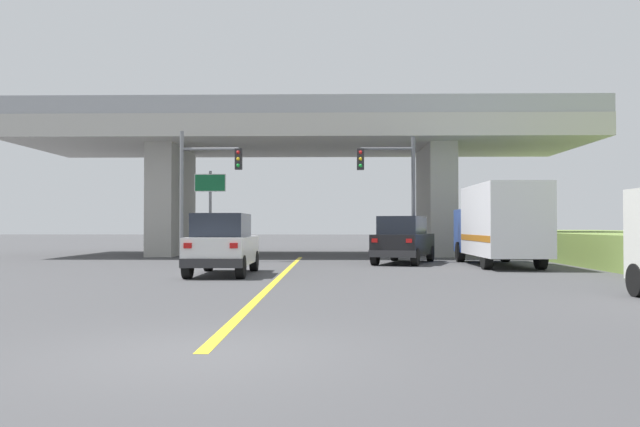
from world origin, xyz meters
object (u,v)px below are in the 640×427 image
object	(u,v)px
box_truck	(499,224)
traffic_signal_farside	(201,180)
suv_lead	(223,244)
suv_crossing	(403,240)
traffic_signal_nearside	(395,182)
highway_sign	(210,194)

from	to	relation	value
box_truck	traffic_signal_farside	world-z (taller)	traffic_signal_farside
suv_lead	box_truck	xyz separation A→B (m)	(10.33, 4.80, 0.67)
suv_crossing	traffic_signal_nearside	world-z (taller)	traffic_signal_nearside
suv_crossing	traffic_signal_nearside	xyz separation A→B (m)	(-0.26, 1.24, 2.59)
suv_lead	traffic_signal_farside	size ratio (longest dim) A/B	0.75
suv_crossing	box_truck	world-z (taller)	box_truck
traffic_signal_farside	highway_sign	distance (m)	3.57
suv_lead	traffic_signal_farside	bearing A→B (deg)	106.38
traffic_signal_nearside	highway_sign	world-z (taller)	traffic_signal_nearside
traffic_signal_nearside	traffic_signal_farside	xyz separation A→B (m)	(-8.83, 0.40, 0.11)
suv_lead	highway_sign	distance (m)	12.25
suv_lead	highway_sign	world-z (taller)	highway_sign
traffic_signal_nearside	traffic_signal_farside	world-z (taller)	traffic_signal_farside
suv_crossing	highway_sign	size ratio (longest dim) A/B	1.15
traffic_signal_nearside	box_truck	bearing A→B (deg)	-37.62
highway_sign	traffic_signal_nearside	bearing A→B (deg)	-23.40
suv_crossing	traffic_signal_nearside	distance (m)	2.89
traffic_signal_nearside	suv_crossing	bearing A→B (deg)	-78.29
suv_lead	traffic_signal_farside	distance (m)	8.98
suv_lead	highway_sign	bearing A→B (deg)	102.82
traffic_signal_farside	highway_sign	world-z (taller)	traffic_signal_farside
traffic_signal_farside	traffic_signal_nearside	bearing A→B (deg)	-2.61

